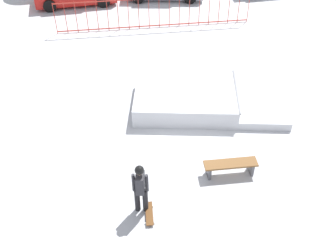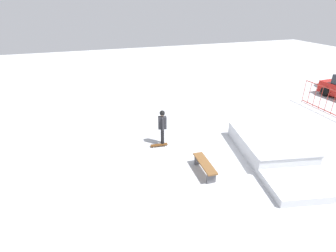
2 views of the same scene
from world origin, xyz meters
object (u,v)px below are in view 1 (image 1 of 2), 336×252
(skater, at_px, (140,186))
(park_bench, at_px, (230,166))
(skate_ramp, at_px, (199,99))
(skateboard, at_px, (149,213))

(skater, height_order, park_bench, skater)
(skate_ramp, distance_m, skater, 5.08)
(skate_ramp, bearing_deg, park_bench, -75.47)
(skate_ramp, height_order, park_bench, skate_ramp)
(skate_ramp, xyz_separation_m, park_bench, (0.15, -3.42, 0.04))
(skate_ramp, xyz_separation_m, skater, (-2.64, -4.28, 0.69))
(skate_ramp, relative_size, skater, 3.38)
(skateboard, relative_size, park_bench, 0.50)
(skate_ramp, xyz_separation_m, skateboard, (-2.46, -4.51, -0.24))
(skate_ramp, bearing_deg, skater, -109.60)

